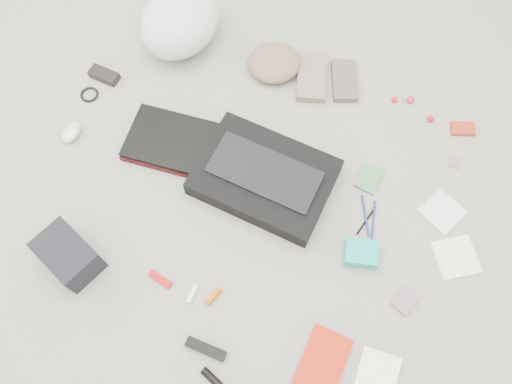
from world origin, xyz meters
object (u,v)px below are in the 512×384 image
(accordion_wallet, at_px, (361,253))
(bike_helmet, at_px, (180,21))
(camera_bag, at_px, (69,255))
(book_red, at_px, (323,361))
(messenger_bag, at_px, (264,177))
(laptop, at_px, (170,140))

(accordion_wallet, bearing_deg, bike_helmet, 132.74)
(camera_bag, height_order, book_red, camera_bag)
(accordion_wallet, bearing_deg, messenger_bag, 146.91)
(messenger_bag, bearing_deg, bike_helmet, 142.83)
(book_red, bearing_deg, laptop, 149.13)
(messenger_bag, height_order, accordion_wallet, messenger_bag)
(camera_bag, relative_size, accordion_wallet, 1.77)
(laptop, distance_m, accordion_wallet, 0.80)
(messenger_bag, height_order, camera_bag, camera_bag)
(book_red, xyz_separation_m, accordion_wallet, (0.02, 0.37, 0.02))
(camera_bag, bearing_deg, accordion_wallet, 44.12)
(messenger_bag, height_order, laptop, messenger_bag)
(accordion_wallet, bearing_deg, laptop, 154.60)
(book_red, bearing_deg, accordion_wallet, 92.29)
(laptop, xyz_separation_m, accordion_wallet, (0.78, -0.19, -0.01))
(laptop, height_order, camera_bag, camera_bag)
(messenger_bag, distance_m, book_red, 0.65)
(book_red, bearing_deg, bike_helmet, 136.90)
(messenger_bag, bearing_deg, book_red, -48.02)
(bike_helmet, xyz_separation_m, accordion_wallet, (0.93, -0.66, -0.08))
(laptop, bearing_deg, camera_bag, -107.23)
(camera_bag, xyz_separation_m, accordion_wallet, (0.91, 0.34, -0.04))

